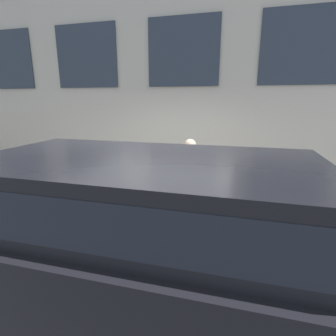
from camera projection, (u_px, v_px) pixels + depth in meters
ground_plane at (152, 239)px, 4.41m from camera, size 80.00×80.00×0.00m
sidewalk at (170, 207)px, 5.50m from camera, size 2.37×60.00×0.17m
fire_hydrant at (146, 197)px, 4.89m from camera, size 0.28×0.40×0.69m
person at (190, 168)px, 5.05m from camera, size 0.34×0.22×1.39m
parked_truck_charcoal_near at (139, 226)px, 2.67m from camera, size 1.98×5.30×1.74m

